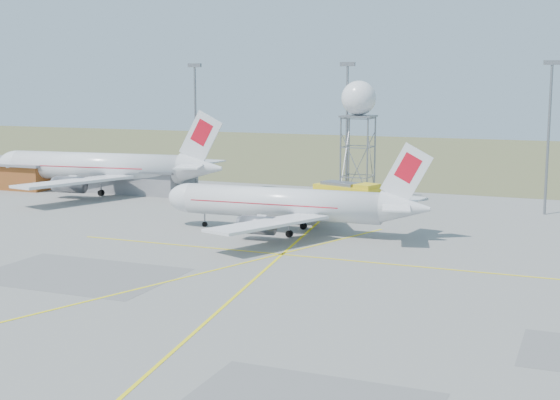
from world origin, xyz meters
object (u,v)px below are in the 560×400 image
at_px(airliner_main, 286,204).
at_px(radar_tower, 358,136).
at_px(fire_truck, 348,196).
at_px(airliner_far, 101,167).
at_px(baggage_tug, 186,199).

height_order(airliner_main, radar_tower, radar_tower).
bearing_deg(fire_truck, radar_tower, 108.47).
bearing_deg(radar_tower, fire_truck, -91.12).
relative_size(airliner_far, fire_truck, 3.88).
bearing_deg(radar_tower, airliner_main, -94.73).
bearing_deg(airliner_far, baggage_tug, 162.04).
distance_m(airliner_main, fire_truck, 18.96).
height_order(airliner_far, baggage_tug, airliner_far).
xyz_separation_m(airliner_far, baggage_tug, (17.35, -3.59, -3.54)).
height_order(radar_tower, baggage_tug, radar_tower).
xyz_separation_m(fire_truck, baggage_tug, (-23.99, -3.16, -1.28)).
xyz_separation_m(radar_tower, baggage_tug, (-24.07, -7.31, -9.45)).
height_order(airliner_far, radar_tower, radar_tower).
height_order(radar_tower, fire_truck, radar_tower).
bearing_deg(baggage_tug, airliner_far, -166.65).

